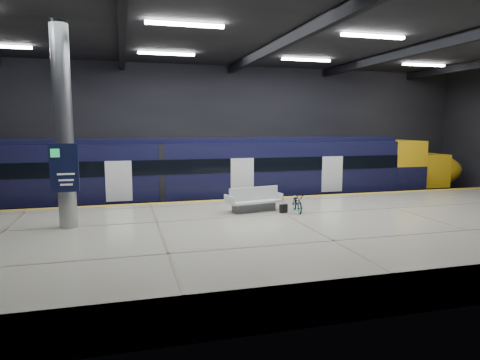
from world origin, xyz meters
name	(u,v)px	position (x,y,z in m)	size (l,w,h in m)	color
ground	(276,235)	(0.00, 0.00, 0.00)	(30.00, 30.00, 0.00)	black
room_shell	(278,97)	(0.00, 0.00, 5.72)	(30.10, 16.10, 8.05)	black
platform	(300,237)	(0.00, -2.50, 0.55)	(30.00, 11.00, 1.10)	beige
safety_strip	(257,199)	(0.00, 2.75, 1.11)	(30.00, 0.40, 0.01)	gold
rails	(241,209)	(0.00, 5.50, 0.08)	(30.00, 1.52, 0.16)	gray
train	(213,174)	(-1.54, 5.50, 2.06)	(29.40, 2.84, 3.79)	black
bench	(254,203)	(-1.01, -0.05, 1.45)	(2.39, 1.33, 1.00)	#595B60
bicycle	(297,203)	(0.64, -0.69, 1.48)	(0.50, 1.44, 0.76)	#99999E
pannier_bag	(284,208)	(0.04, -0.69, 1.28)	(0.30, 0.18, 0.35)	black
info_column	(64,129)	(-8.00, -1.03, 4.46)	(0.90, 0.78, 6.90)	#9EA0A5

